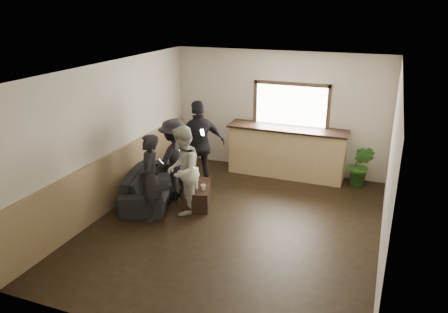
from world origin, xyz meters
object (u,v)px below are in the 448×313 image
at_px(potted_plant, 361,166).
at_px(person_b, 182,171).
at_px(person_c, 175,159).
at_px(person_a, 150,178).
at_px(cup_a, 195,180).
at_px(cup_b, 203,187).
at_px(coffee_table, 197,195).
at_px(person_d, 200,145).
at_px(sofa, 152,184).
at_px(bar_counter, 287,149).

height_order(potted_plant, person_b, person_b).
bearing_deg(person_c, person_a, 24.80).
bearing_deg(cup_a, cup_b, -42.69).
relative_size(coffee_table, person_d, 0.47).
bearing_deg(sofa, bar_counter, -62.42).
distance_m(coffee_table, cup_a, 0.31).
bearing_deg(person_d, person_c, 28.49).
relative_size(potted_plant, person_c, 0.56).
height_order(bar_counter, cup_b, bar_counter).
xyz_separation_m(cup_a, cup_b, (0.30, -0.28, 0.00)).
relative_size(cup_a, person_d, 0.07).
relative_size(cup_a, person_c, 0.08).
bearing_deg(cup_a, coffee_table, -55.23).
xyz_separation_m(potted_plant, person_d, (-3.23, -1.30, 0.49)).
bearing_deg(cup_b, bar_counter, 64.65).
relative_size(bar_counter, coffee_table, 3.02).
distance_m(potted_plant, person_a, 4.58).
xyz_separation_m(coffee_table, cup_b, (0.19, -0.12, 0.25)).
relative_size(coffee_table, person_c, 0.54).
relative_size(sofa, coffee_table, 2.35).
height_order(sofa, cup_a, sofa).
distance_m(cup_b, person_c, 0.87).
relative_size(bar_counter, cup_a, 21.00).
bearing_deg(cup_b, person_a, -135.43).
height_order(person_c, person_d, person_d).
bearing_deg(person_b, cup_b, 117.38).
bearing_deg(cup_a, person_d, 105.87).
xyz_separation_m(potted_plant, person_b, (-3.05, -2.50, 0.38)).
bearing_deg(bar_counter, cup_a, -124.49).
height_order(coffee_table, person_c, person_c).
xyz_separation_m(person_a, person_c, (-0.00, 1.00, 0.02)).
bearing_deg(cup_a, person_b, -90.94).
relative_size(cup_b, person_c, 0.07).
height_order(person_b, person_c, person_b).
bearing_deg(person_b, sofa, -124.53).
relative_size(bar_counter, person_a, 1.66).
distance_m(cup_a, person_c, 0.58).
bearing_deg(coffee_table, potted_plant, 35.80).
height_order(person_a, person_d, person_d).
height_order(cup_b, person_b, person_b).
bearing_deg(bar_counter, coffee_table, -120.56).
distance_m(potted_plant, person_c, 4.01).
xyz_separation_m(sofa, cup_b, (1.18, -0.09, 0.14)).
xyz_separation_m(cup_b, person_b, (-0.31, -0.26, 0.40)).
bearing_deg(coffee_table, person_c, 164.39).
xyz_separation_m(person_b, person_d, (-0.18, 1.20, 0.11)).
xyz_separation_m(bar_counter, person_a, (-1.82, -3.01, 0.17)).
distance_m(person_b, person_d, 1.22).
relative_size(sofa, person_c, 1.26).
bearing_deg(person_b, person_a, -55.19).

